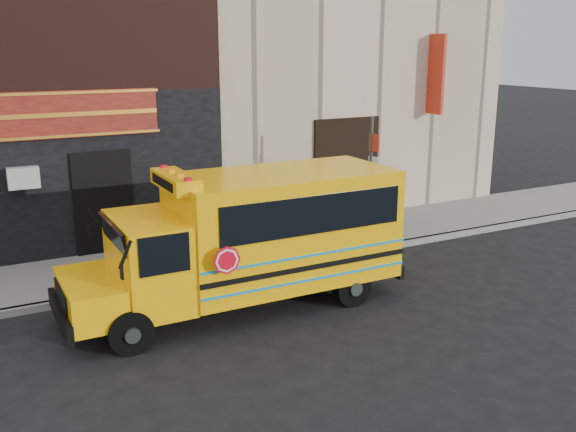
% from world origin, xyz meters
% --- Properties ---
extents(ground, '(120.00, 120.00, 0.00)m').
position_xyz_m(ground, '(0.00, 0.00, 0.00)').
color(ground, black).
rests_on(ground, ground).
extents(curb, '(40.00, 0.20, 0.15)m').
position_xyz_m(curb, '(0.00, 2.60, 0.07)').
color(curb, gray).
rests_on(curb, ground).
extents(sidewalk, '(40.00, 3.00, 0.15)m').
position_xyz_m(sidewalk, '(0.00, 4.10, 0.07)').
color(sidewalk, slate).
rests_on(sidewalk, ground).
extents(building, '(20.00, 10.70, 12.00)m').
position_xyz_m(building, '(-0.04, 10.45, 6.13)').
color(building, '#C9B197').
rests_on(building, sidewalk).
extents(school_bus, '(6.90, 2.42, 2.92)m').
position_xyz_m(school_bus, '(-1.19, 0.83, 1.51)').
color(school_bus, black).
rests_on(school_bus, ground).
extents(sign_pole, '(0.11, 0.30, 3.51)m').
position_xyz_m(sign_pole, '(3.01, 2.76, 1.92)').
color(sign_pole, '#3C443F').
rests_on(sign_pole, ground).
extents(bicycle, '(1.97, 1.09, 1.14)m').
position_xyz_m(bicycle, '(-0.50, 0.89, 0.57)').
color(bicycle, black).
rests_on(bicycle, ground).
extents(cyclist, '(0.62, 0.81, 1.99)m').
position_xyz_m(cyclist, '(-0.44, 0.92, 0.99)').
color(cyclist, black).
rests_on(cyclist, ground).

